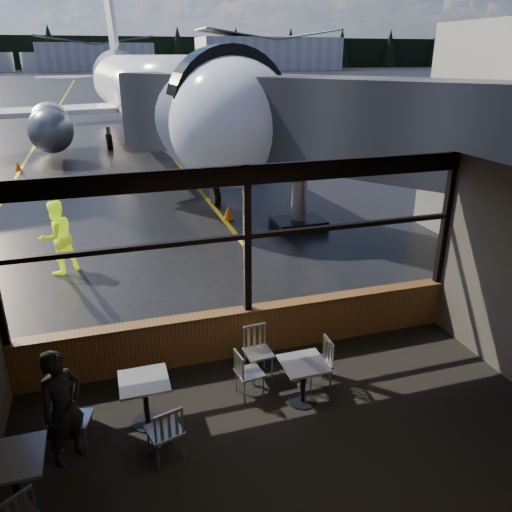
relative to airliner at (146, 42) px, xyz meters
name	(u,v)px	position (x,y,z in m)	size (l,w,h in m)	color
ground_plane	(102,79)	(-0.81, 97.58, -5.78)	(520.00, 520.00, 0.00)	black
carpet_floor	(312,472)	(-0.81, -25.42, -5.77)	(8.00, 6.00, 0.01)	black
ceiling	(326,221)	(-0.81, -25.42, -2.28)	(8.00, 6.00, 0.04)	#38332D
window_sill	(248,332)	(-0.81, -22.42, -5.33)	(8.00, 0.28, 0.90)	#56361A
window_header	(247,175)	(-0.81, -22.42, -2.43)	(8.00, 0.18, 0.30)	black
mullion_centre	(247,242)	(-0.81, -22.42, -3.58)	(0.12, 0.12, 2.60)	black
mullion_right	(445,221)	(3.14, -22.42, -3.58)	(0.12, 0.12, 2.60)	black
window_transom	(247,236)	(-0.81, -22.42, -3.48)	(8.00, 0.10, 0.08)	black
airliner	(146,42)	(0.00, 0.00, 0.00)	(31.52, 37.83, 11.56)	white
jet_bridge	(314,153)	(2.79, -16.92, -3.23)	(9.57, 11.69, 5.10)	#2F2F31
cafe_table_near	(303,383)	(-0.38, -24.03, -5.41)	(0.67, 0.67, 0.74)	#9F9992
cafe_table_mid	(146,402)	(-2.78, -23.81, -5.39)	(0.71, 0.71, 0.78)	gray
cafe_table_left	(16,486)	(-4.41, -24.94, -5.36)	(0.76, 0.76, 0.83)	gray
chair_near_e	(317,364)	(-0.01, -23.72, -5.34)	(0.48, 0.48, 0.88)	#AEAA9D
chair_near_w	(249,373)	(-1.14, -23.62, -5.36)	(0.46, 0.46, 0.84)	beige
chair_near_n	(258,354)	(-0.85, -23.18, -5.32)	(0.50, 0.50, 0.92)	#A9A398
chair_mid_s	(164,431)	(-2.61, -24.58, -5.32)	(0.50, 0.50, 0.91)	#BAB4A8
chair_mid_w	(75,420)	(-3.77, -23.96, -5.35)	(0.47, 0.47, 0.87)	#B8B4A6
passenger	(63,408)	(-3.86, -24.21, -4.94)	(0.62, 0.40, 1.69)	black
ground_crew	(57,237)	(-4.28, -17.43, -4.85)	(0.91, 0.71, 1.87)	#BFF219
cone_nose	(229,212)	(0.87, -14.39, -5.53)	(0.35, 0.35, 0.49)	#FF5C08
cone_wing	(18,166)	(-6.87, -4.12, -5.56)	(0.32, 0.32, 0.44)	#DA5406
hangar_mid	(96,55)	(-0.81, 162.58, -0.78)	(38.00, 15.00, 10.00)	silver
hangar_right	(268,52)	(59.19, 155.58, 0.22)	(50.00, 20.00, 12.00)	silver
fuel_tank_a	(0,62)	(-30.81, 159.58, -2.78)	(8.00, 8.00, 6.00)	silver
fuel_tank_b	(34,62)	(-20.81, 159.58, -2.78)	(8.00, 8.00, 6.00)	silver
fuel_tank_c	(66,62)	(-10.81, 159.58, -2.78)	(8.00, 8.00, 6.00)	silver
treeline	(95,53)	(-0.81, 187.58, 0.22)	(360.00, 3.00, 12.00)	black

